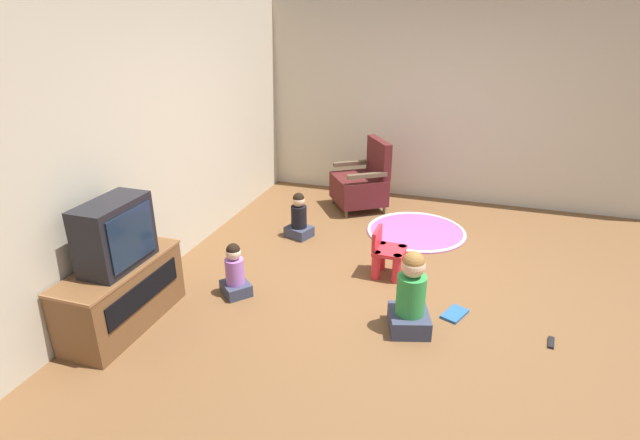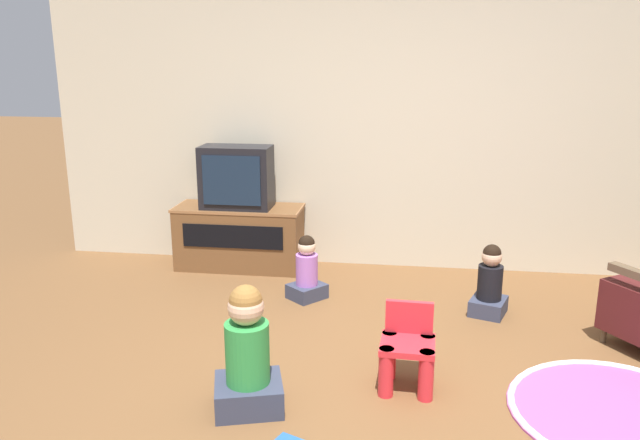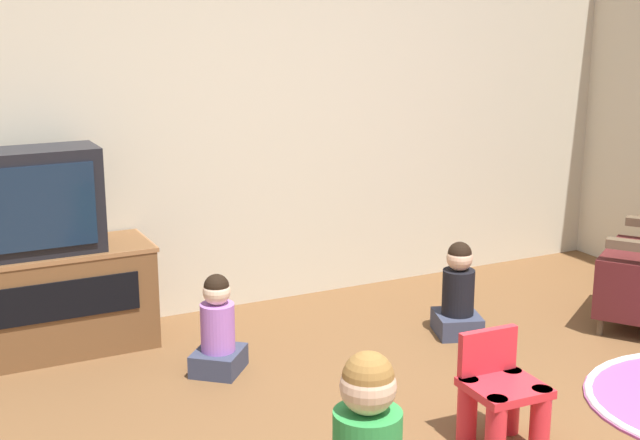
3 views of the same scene
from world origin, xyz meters
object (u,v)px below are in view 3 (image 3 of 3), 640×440
yellow_kid_chair (501,400)px  television (39,201)px  tv_cabinet (46,300)px  child_watching_center (458,295)px  child_watching_left (218,330)px

yellow_kid_chair → television: bearing=131.0°
tv_cabinet → yellow_kid_chair: tv_cabinet is taller
tv_cabinet → television: bearing=-90.0°
television → child_watching_center: (2.08, -0.73, -0.60)m
yellow_kid_chair → child_watching_center: bearing=65.0°
child_watching_center → yellow_kid_chair: bearing=172.1°
yellow_kid_chair → child_watching_center: (0.58, 1.13, 0.02)m
television → child_watching_center: television is taller
tv_cabinet → child_watching_center: 2.22m
tv_cabinet → child_watching_center: tv_cabinet is taller
tv_cabinet → television: (0.00, -0.04, 0.54)m
child_watching_left → television: bearing=90.2°
television → child_watching_left: bearing=-40.8°
yellow_kid_chair → child_watching_left: 1.47m
television → child_watching_left: (0.71, -0.61, -0.61)m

